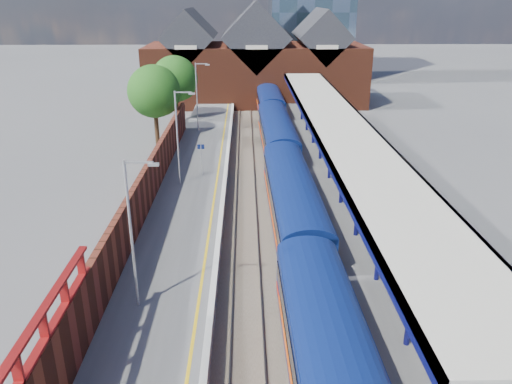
# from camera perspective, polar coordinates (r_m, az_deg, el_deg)

# --- Properties ---
(ground) EXTENTS (240.00, 240.00, 0.00)m
(ground) POSITION_cam_1_polar(r_m,az_deg,el_deg) (45.85, 0.70, 3.38)
(ground) COLOR #5B5B5E
(ground) RESTS_ON ground
(ballast_bed) EXTENTS (6.00, 76.00, 0.06)m
(ballast_bed) POSITION_cam_1_polar(r_m,az_deg,el_deg) (36.47, 1.22, -1.47)
(ballast_bed) COLOR #473D33
(ballast_bed) RESTS_ON ground
(rails) EXTENTS (4.51, 76.00, 0.14)m
(rails) POSITION_cam_1_polar(r_m,az_deg,el_deg) (36.43, 1.23, -1.34)
(rails) COLOR slate
(rails) RESTS_ON ground
(left_platform) EXTENTS (5.00, 76.00, 1.00)m
(left_platform) POSITION_cam_1_polar(r_m,az_deg,el_deg) (36.48, -7.43, -0.85)
(left_platform) COLOR #565659
(left_platform) RESTS_ON ground
(right_platform) EXTENTS (6.00, 76.00, 1.00)m
(right_platform) POSITION_cam_1_polar(r_m,az_deg,el_deg) (37.03, 10.55, -0.69)
(right_platform) COLOR #565659
(right_platform) RESTS_ON ground
(coping_left) EXTENTS (0.30, 76.00, 0.05)m
(coping_left) POSITION_cam_1_polar(r_m,az_deg,el_deg) (36.10, -3.76, -0.05)
(coping_left) COLOR silver
(coping_left) RESTS_ON left_platform
(coping_right) EXTENTS (0.30, 76.00, 0.05)m
(coping_right) POSITION_cam_1_polar(r_m,az_deg,el_deg) (36.36, 6.20, 0.03)
(coping_right) COLOR silver
(coping_right) RESTS_ON right_platform
(yellow_line) EXTENTS (0.14, 76.00, 0.01)m
(yellow_line) POSITION_cam_1_polar(r_m,az_deg,el_deg) (36.14, -4.71, -0.09)
(yellow_line) COLOR yellow
(yellow_line) RESTS_ON left_platform
(train) EXTENTS (3.09, 65.94, 3.45)m
(train) POSITION_cam_1_polar(r_m,az_deg,el_deg) (39.94, 3.13, 3.78)
(train) COLOR navy
(train) RESTS_ON ground
(canopy) EXTENTS (4.50, 52.00, 4.48)m
(canopy) POSITION_cam_1_polar(r_m,az_deg,el_deg) (37.28, 9.68, 7.22)
(canopy) COLOR #0E0F54
(canopy) RESTS_ON right_platform
(lamp_post_b) EXTENTS (1.48, 0.18, 7.00)m
(lamp_post_b) POSITION_cam_1_polar(r_m,az_deg,el_deg) (22.17, -13.81, -3.86)
(lamp_post_b) COLOR #A5A8AA
(lamp_post_b) RESTS_ON left_platform
(lamp_post_c) EXTENTS (1.48, 0.18, 7.00)m
(lamp_post_c) POSITION_cam_1_polar(r_m,az_deg,el_deg) (37.05, -8.79, 6.77)
(lamp_post_c) COLOR #A5A8AA
(lamp_post_c) RESTS_ON left_platform
(lamp_post_d) EXTENTS (1.48, 0.18, 7.00)m
(lamp_post_d) POSITION_cam_1_polar(r_m,az_deg,el_deg) (52.60, -6.65, 11.21)
(lamp_post_d) COLOR #A5A8AA
(lamp_post_d) RESTS_ON left_platform
(platform_sign) EXTENTS (0.55, 0.08, 2.50)m
(platform_sign) POSITION_cam_1_polar(r_m,az_deg,el_deg) (39.44, -6.29, 4.31)
(platform_sign) COLOR #A5A8AA
(platform_sign) RESTS_ON left_platform
(brick_wall) EXTENTS (0.35, 50.00, 3.86)m
(brick_wall) POSITION_cam_1_polar(r_m,az_deg,el_deg) (30.27, -13.73, -2.10)
(brick_wall) COLOR #5F2819
(brick_wall) RESTS_ON left_platform
(station_building) EXTENTS (30.00, 12.12, 13.78)m
(station_building) POSITION_cam_1_polar(r_m,az_deg,el_deg) (72.10, -0.04, 14.47)
(station_building) COLOR #5F2819
(station_building) RESTS_ON ground
(tree_near) EXTENTS (5.20, 5.20, 8.10)m
(tree_near) POSITION_cam_1_polar(r_m,az_deg,el_deg) (51.02, -11.42, 11.03)
(tree_near) COLOR #382314
(tree_near) RESTS_ON ground
(tree_far) EXTENTS (5.20, 5.20, 8.10)m
(tree_far) POSITION_cam_1_polar(r_m,az_deg,el_deg) (58.67, -9.13, 12.50)
(tree_far) COLOR #382314
(tree_far) RESTS_ON ground
(parked_car_red) EXTENTS (4.26, 2.03, 1.41)m
(parked_car_red) POSITION_cam_1_polar(r_m,az_deg,el_deg) (22.94, 24.83, -13.93)
(parked_car_red) COLOR #A31E0D
(parked_car_red) RESTS_ON right_platform
(parked_car_dark) EXTENTS (4.14, 2.45, 1.12)m
(parked_car_dark) POSITION_cam_1_polar(r_m,az_deg,el_deg) (28.09, 19.93, -6.77)
(parked_car_dark) COLOR black
(parked_car_dark) RESTS_ON right_platform
(parked_car_blue) EXTENTS (4.99, 3.58, 1.26)m
(parked_car_blue) POSITION_cam_1_polar(r_m,az_deg,el_deg) (36.03, 14.97, 0.23)
(parked_car_blue) COLOR navy
(parked_car_blue) RESTS_ON right_platform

